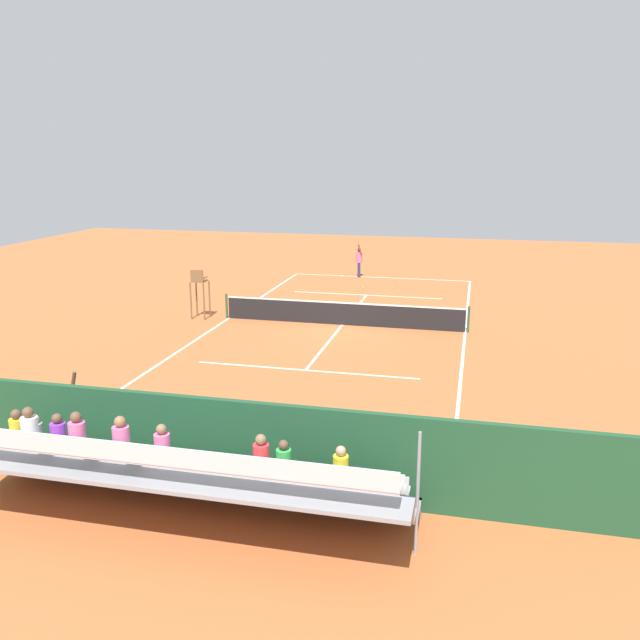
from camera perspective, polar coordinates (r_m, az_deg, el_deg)
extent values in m
plane|color=#BC6033|center=(27.43, 1.94, -0.42)|extent=(60.00, 60.00, 0.00)
cube|color=white|center=(38.02, 5.27, 3.68)|extent=(10.00, 0.10, 0.01)
cube|color=white|center=(17.36, -5.45, -9.42)|extent=(10.00, 0.10, 0.01)
cube|color=white|center=(26.92, 12.43, -1.04)|extent=(0.10, 22.00, 0.01)
cube|color=white|center=(28.81, -7.85, 0.17)|extent=(0.10, 22.00, 0.01)
cube|color=white|center=(33.22, 4.03, 2.16)|extent=(7.50, 0.10, 0.01)
cube|color=white|center=(21.78, -1.26, -4.35)|extent=(7.50, 0.10, 0.01)
cube|color=white|center=(27.43, 1.94, -0.42)|extent=(0.10, 12.10, 0.01)
cube|color=white|center=(38.02, 5.27, 3.68)|extent=(0.10, 0.30, 0.01)
cube|color=black|center=(27.32, 1.95, 0.50)|extent=(10.00, 0.02, 0.91)
cube|color=white|center=(27.21, 1.96, 1.49)|extent=(10.00, 0.04, 0.06)
cylinder|color=#2D5133|center=(26.79, 12.70, 0.05)|extent=(0.10, 0.10, 1.07)
cylinder|color=#2D5133|center=(28.72, -8.07, 1.21)|extent=(0.10, 0.10, 1.07)
cube|color=#1E4C2D|center=(14.40, -9.44, -10.38)|extent=(18.00, 0.16, 2.00)
cube|color=gray|center=(14.45, -9.86, -13.73)|extent=(9.00, 0.10, 0.45)
cube|color=gray|center=(14.09, -10.47, -13.69)|extent=(9.00, 0.80, 0.08)
cube|color=gray|center=(14.48, -9.82, -13.68)|extent=(9.00, 0.04, 0.45)
cube|color=silver|center=(13.81, -10.72, -12.34)|extent=(8.60, 0.36, 0.04)
cube|color=silver|center=(13.58, -11.07, -11.90)|extent=(8.60, 0.03, 0.36)
cube|color=gray|center=(13.24, -11.98, -13.50)|extent=(9.00, 0.80, 0.08)
cube|color=gray|center=(13.63, -11.25, -13.49)|extent=(9.00, 0.04, 0.45)
cube|color=silver|center=(12.97, -12.27, -12.05)|extent=(8.60, 0.36, 0.04)
cube|color=silver|center=(12.74, -12.67, -11.58)|extent=(8.60, 0.03, 0.36)
cube|color=gray|center=(12.40, -13.70, -13.27)|extent=(9.00, 0.80, 0.08)
cube|color=gray|center=(12.78, -12.86, -13.27)|extent=(9.00, 0.04, 0.45)
cube|color=silver|center=(12.14, -14.03, -11.71)|extent=(8.60, 0.36, 0.04)
cube|color=silver|center=(11.91, -14.49, -11.20)|extent=(8.60, 0.03, 0.36)
cylinder|color=gray|center=(12.02, 8.43, -14.67)|extent=(0.06, 0.06, 2.35)
cube|color=#2D2D33|center=(13.11, 1.90, -13.43)|extent=(0.32, 0.40, 0.12)
cylinder|color=yellow|center=(12.87, 1.80, -12.54)|extent=(0.30, 0.30, 0.45)
sphere|color=tan|center=(12.73, 1.81, -11.24)|extent=(0.20, 0.20, 0.20)
cube|color=#2D2D33|center=(14.29, -21.29, -10.01)|extent=(0.32, 0.40, 0.12)
cylinder|color=purple|center=(14.09, -21.67, -9.13)|extent=(0.30, 0.30, 0.45)
sphere|color=brown|center=(13.97, -21.79, -7.90)|extent=(0.20, 0.20, 0.20)
cube|color=#2D2D33|center=(12.52, -4.90, -12.57)|extent=(0.32, 0.40, 0.12)
cylinder|color=red|center=(12.29, -5.11, -11.62)|extent=(0.30, 0.30, 0.45)
sphere|color=#8C6647|center=(12.15, -5.14, -10.25)|extent=(0.20, 0.20, 0.20)
cube|color=#2D2D33|center=(13.35, -2.99, -12.89)|extent=(0.32, 0.40, 0.12)
cylinder|color=green|center=(13.12, -3.16, -12.01)|extent=(0.30, 0.30, 0.45)
sphere|color=brown|center=(12.98, -3.18, -10.73)|extent=(0.20, 0.20, 0.20)
cube|color=#2D2D33|center=(12.55, -16.43, -10.77)|extent=(0.32, 0.40, 0.12)
cylinder|color=pink|center=(12.34, -16.80, -9.79)|extent=(0.30, 0.30, 0.45)
sphere|color=#8C6647|center=(12.22, -16.91, -8.39)|extent=(0.20, 0.20, 0.20)
cube|color=#2D2D33|center=(13.21, -13.16, -11.40)|extent=(0.32, 0.40, 0.12)
cylinder|color=pink|center=(13.00, -13.47, -10.48)|extent=(0.30, 0.30, 0.45)
sphere|color=#8C6647|center=(12.87, -13.56, -9.16)|extent=(0.20, 0.20, 0.20)
cube|color=#2D2D33|center=(12.99, -19.83, -10.18)|extent=(0.32, 0.40, 0.12)
cylinder|color=pink|center=(12.79, -20.23, -9.22)|extent=(0.30, 0.30, 0.45)
sphere|color=brown|center=(12.66, -20.35, -7.87)|extent=(0.20, 0.20, 0.20)
cube|color=#2D2D33|center=(13.53, -23.36, -9.53)|extent=(0.32, 0.40, 0.12)
cylinder|color=white|center=(13.33, -23.79, -8.59)|extent=(0.30, 0.30, 0.45)
sphere|color=brown|center=(13.22, -23.93, -7.29)|extent=(0.20, 0.20, 0.20)
cube|color=#2D2D33|center=(15.69, -22.97, -9.77)|extent=(0.32, 0.40, 0.12)
cylinder|color=#9399A3|center=(15.49, -23.33, -8.97)|extent=(0.30, 0.30, 0.45)
sphere|color=beige|center=(15.37, -23.45, -7.85)|extent=(0.20, 0.20, 0.20)
cube|color=#2D2D33|center=(14.81, -24.27, -9.44)|extent=(0.32, 0.40, 0.12)
cylinder|color=yellow|center=(14.62, -24.67, -8.59)|extent=(0.30, 0.30, 0.45)
sphere|color=brown|center=(14.50, -24.80, -7.40)|extent=(0.20, 0.20, 0.20)
cylinder|color=brown|center=(29.01, -9.52, 1.82)|extent=(0.07, 0.07, 1.60)
cylinder|color=brown|center=(29.24, -10.61, 1.88)|extent=(0.07, 0.07, 1.60)
cylinder|color=brown|center=(28.47, -9.99, 1.57)|extent=(0.07, 0.07, 1.60)
cylinder|color=brown|center=(28.71, -11.09, 1.62)|extent=(0.07, 0.07, 1.60)
cube|color=brown|center=(28.69, -10.38, 3.34)|extent=(0.56, 0.56, 0.06)
cube|color=brown|center=(28.42, -10.59, 3.79)|extent=(0.56, 0.06, 0.48)
cube|color=brown|center=(28.56, -9.91, 3.62)|extent=(0.04, 0.48, 0.04)
cube|color=brown|center=(28.77, -10.87, 3.65)|extent=(0.04, 0.48, 0.04)
cube|color=#33383D|center=(14.70, -0.12, -12.02)|extent=(1.80, 0.40, 0.05)
cylinder|color=#33383D|center=(14.66, 2.81, -13.10)|extent=(0.06, 0.06, 0.45)
cylinder|color=#33383D|center=(14.97, -2.98, -12.48)|extent=(0.06, 0.06, 0.45)
cube|color=#33383D|center=(14.41, -0.29, -11.26)|extent=(1.80, 0.04, 0.36)
cube|color=black|center=(15.03, -5.95, -12.62)|extent=(0.90, 0.36, 0.36)
cylinder|color=navy|center=(38.13, 3.37, 4.39)|extent=(0.14, 0.14, 0.85)
cylinder|color=navy|center=(37.91, 3.40, 4.34)|extent=(0.14, 0.14, 0.85)
cylinder|color=pink|center=(37.90, 3.40, 5.44)|extent=(0.45, 0.45, 0.60)
sphere|color=brown|center=(37.84, 3.41, 6.06)|extent=(0.22, 0.22, 0.22)
cylinder|color=brown|center=(37.61, 3.45, 6.14)|extent=(0.26, 0.16, 0.55)
cylinder|color=brown|center=(38.11, 3.36, 5.54)|extent=(0.11, 0.11, 0.50)
cylinder|color=black|center=(38.55, 2.08, 3.90)|extent=(0.07, 0.28, 0.03)
torus|color=#D8CC4C|center=(38.30, 1.94, 3.83)|extent=(0.35, 0.35, 0.02)
cylinder|color=white|center=(38.30, 1.94, 3.83)|extent=(0.25, 0.25, 0.00)
sphere|color=#CCDB33|center=(34.91, 3.73, 2.81)|extent=(0.07, 0.07, 0.07)
sphere|color=#CCDB33|center=(35.30, 6.24, 2.88)|extent=(0.07, 0.07, 0.07)
cylinder|color=#232328|center=(17.07, -20.97, -9.24)|extent=(0.14, 0.14, 0.85)
cylinder|color=#232328|center=(17.21, -20.45, -9.00)|extent=(0.14, 0.14, 0.85)
cylinder|color=yellow|center=(16.87, -20.92, -6.85)|extent=(0.42, 0.42, 0.60)
sphere|color=brown|center=(16.74, -21.05, -5.54)|extent=(0.22, 0.22, 0.22)
cylinder|color=brown|center=(16.85, -20.54, -5.03)|extent=(0.26, 0.14, 0.55)
cylinder|color=brown|center=(16.72, -21.47, -6.98)|extent=(0.11, 0.11, 0.50)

